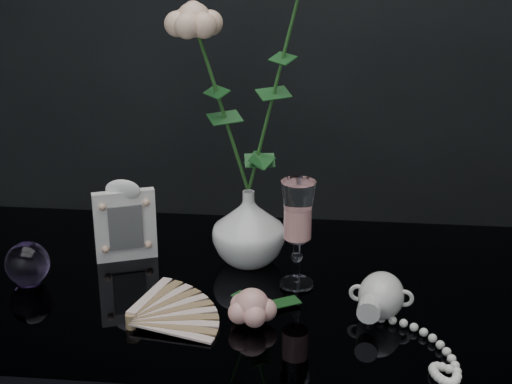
# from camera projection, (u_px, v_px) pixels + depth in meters

# --- Properties ---
(vase) EXTENTS (0.16, 0.16, 0.13)m
(vase) POSITION_uv_depth(u_px,v_px,m) (249.00, 227.00, 1.36)
(vase) COLOR white
(vase) RESTS_ON table
(wine_glass) EXTENTS (0.07, 0.07, 0.18)m
(wine_glass) POSITION_uv_depth(u_px,v_px,m) (297.00, 235.00, 1.27)
(wine_glass) COLOR white
(wine_glass) RESTS_ON table
(picture_frame) EXTENTS (0.13, 0.12, 0.15)m
(picture_frame) POSITION_uv_depth(u_px,v_px,m) (125.00, 220.00, 1.36)
(picture_frame) COLOR white
(picture_frame) RESTS_ON table
(paperweight) EXTENTS (0.09, 0.09, 0.07)m
(paperweight) POSITION_uv_depth(u_px,v_px,m) (27.00, 264.00, 1.29)
(paperweight) COLOR #926FB4
(paperweight) RESTS_ON table
(paper_fan) EXTENTS (0.30, 0.26, 0.03)m
(paper_fan) POSITION_uv_depth(u_px,v_px,m) (131.00, 320.00, 1.17)
(paper_fan) COLOR beige
(paper_fan) RESTS_ON table
(loose_rose) EXTENTS (0.13, 0.16, 0.06)m
(loose_rose) POSITION_uv_depth(u_px,v_px,m) (252.00, 306.00, 1.18)
(loose_rose) COLOR #E09B90
(loose_rose) RESTS_ON table
(pearl_jar) EXTENTS (0.28, 0.28, 0.07)m
(pearl_jar) POSITION_uv_depth(u_px,v_px,m) (381.00, 294.00, 1.20)
(pearl_jar) COLOR silver
(pearl_jar) RESTS_ON table
(roses) EXTENTS (0.25, 0.11, 0.46)m
(roses) POSITION_uv_depth(u_px,v_px,m) (254.00, 71.00, 1.25)
(roses) COLOR #FFC39F
(roses) RESTS_ON vase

